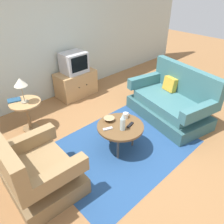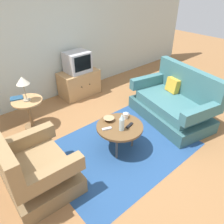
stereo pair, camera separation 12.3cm
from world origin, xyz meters
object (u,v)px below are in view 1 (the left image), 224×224
at_px(couch, 171,103).
at_px(vase, 123,122).
at_px(television, 74,63).
at_px(bowl, 109,119).
at_px(armchair, 37,173).
at_px(mug, 126,115).
at_px(tv_remote_silver, 108,129).
at_px(table_lamp, 20,83).
at_px(coffee_table, 120,127).
at_px(tv_stand, 76,84).
at_px(book, 14,100).
at_px(tv_remote_dark, 130,125).
at_px(side_table, 27,110).

relative_size(couch, vase, 6.07).
xyz_separation_m(television, bowl, (-0.63, -1.78, -0.29)).
xyz_separation_m(armchair, mug, (1.52, -0.05, 0.19)).
bearing_deg(vase, tv_remote_silver, 135.60).
bearing_deg(table_lamp, armchair, -111.37).
relative_size(coffee_table, tv_stand, 0.82).
relative_size(coffee_table, book, 2.88).
bearing_deg(table_lamp, tv_remote_silver, -67.63).
distance_m(mug, bowl, 0.27).
distance_m(couch, mug, 1.18).
relative_size(coffee_table, vase, 2.55).
distance_m(coffee_table, tv_stand, 2.08).
relative_size(table_lamp, tv_remote_silver, 2.93).
xyz_separation_m(table_lamp, book, (-0.11, 0.18, -0.34)).
bearing_deg(television, tv_remote_silver, -112.52).
xyz_separation_m(armchair, table_lamp, (0.52, 1.34, 0.59)).
bearing_deg(couch, coffee_table, 101.90).
height_order(couch, television, television).
distance_m(couch, table_lamp, 2.70).
distance_m(bowl, tv_remote_dark, 0.34).
relative_size(couch, tv_remote_silver, 11.33).
relative_size(table_lamp, tv_remote_dark, 2.73).
bearing_deg(side_table, couch, -34.89).
distance_m(side_table, tv_stand, 1.47).
bearing_deg(tv_remote_silver, book, -45.78).
distance_m(side_table, book, 0.26).
xyz_separation_m(couch, coffee_table, (-1.37, 0.02, 0.11)).
distance_m(couch, tv_remote_dark, 1.28).
bearing_deg(book, tv_stand, 30.06).
distance_m(side_table, vase, 1.76).
xyz_separation_m(vase, mug, (0.26, 0.18, -0.09)).
bearing_deg(television, book, -167.65).
bearing_deg(television, couch, -68.79).
bearing_deg(side_table, armchair, -111.26).
relative_size(table_lamp, book, 1.78).
bearing_deg(armchair, couch, 89.19).
bearing_deg(table_lamp, side_table, 87.98).
xyz_separation_m(tv_remote_silver, book, (-0.69, 1.60, 0.10)).
distance_m(couch, coffee_table, 1.38).
height_order(coffee_table, table_lamp, table_lamp).
xyz_separation_m(armchair, bowl, (1.28, 0.07, 0.17)).
distance_m(couch, tv_stand, 2.15).
relative_size(armchair, couch, 0.57).
bearing_deg(tv_stand, television, 90.00).
xyz_separation_m(coffee_table, mug, (0.21, 0.09, 0.08)).
distance_m(vase, tv_remote_dark, 0.20).
distance_m(tv_stand, television, 0.49).
height_order(coffee_table, tv_remote_silver, tv_remote_silver).
height_order(side_table, tv_stand, tv_stand).
height_order(couch, table_lamp, table_lamp).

